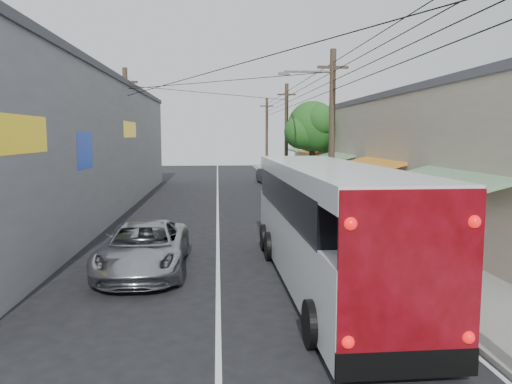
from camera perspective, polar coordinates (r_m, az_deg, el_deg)
ground at (r=10.30m, az=-4.32°, el=-17.44°), size 120.00×120.00×0.00m
sidewalk at (r=30.40m, az=7.94°, el=-1.34°), size 3.00×80.00×0.12m
building_right at (r=33.29m, az=14.88°, el=4.52°), size 7.09×40.00×6.25m
building_left at (r=28.71m, az=-21.75°, el=5.00°), size 7.20×36.00×7.25m
utility_poles at (r=29.90m, az=1.56°, el=6.41°), size 11.80×45.28×8.00m
street_tree at (r=36.09m, az=6.59°, el=7.25°), size 4.40×4.00×6.60m
coach_bus at (r=14.05m, az=7.92°, el=-3.51°), size 2.86×11.78×3.38m
jeepney at (r=15.72m, az=-12.67°, el=-6.24°), size 2.56×5.45×1.51m
parked_suv at (r=24.23m, az=6.53°, el=-1.38°), size 2.83×6.15×1.74m
parked_car_mid at (r=31.20m, az=3.53°, el=0.24°), size 2.00×4.63×1.56m
parked_car_far at (r=43.51m, az=1.29°, el=1.85°), size 1.73×4.01×1.28m
pedestrian_near at (r=22.08m, az=9.75°, el=-1.87°), size 0.75×0.63×1.76m
pedestrian_far at (r=26.55m, az=7.32°, el=-0.49°), size 1.04×0.98×1.70m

